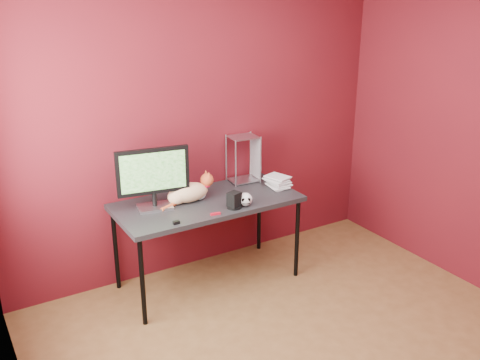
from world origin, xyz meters
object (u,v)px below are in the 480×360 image
cat (189,192)px  skull_mug (246,199)px  desk (207,206)px  monitor (153,175)px  book_stack (271,131)px  speaker (234,201)px

cat → skull_mug: (0.35, -0.31, -0.03)m
desk → cat: size_ratio=3.03×
monitor → cat: (0.29, -0.01, -0.19)m
monitor → book_stack: book_stack is taller
desk → speaker: 0.29m
skull_mug → book_stack: size_ratio=0.12×
skull_mug → speaker: speaker is taller
monitor → skull_mug: 0.75m
speaker → book_stack: bearing=4.6°
skull_mug → book_stack: bearing=55.3°
desk → skull_mug: (0.21, -0.25, 0.11)m
book_stack → monitor: bearing=175.0°
monitor → skull_mug: bearing=-17.4°
monitor → book_stack: size_ratio=0.56×
desk → book_stack: 0.82m
speaker → desk: bearing=93.5°
skull_mug → book_stack: book_stack is taller
cat → skull_mug: 0.46m
monitor → cat: monitor is taller
monitor → desk: bearing=0.5°
monitor → book_stack: bearing=4.5°
desk → skull_mug: 0.35m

